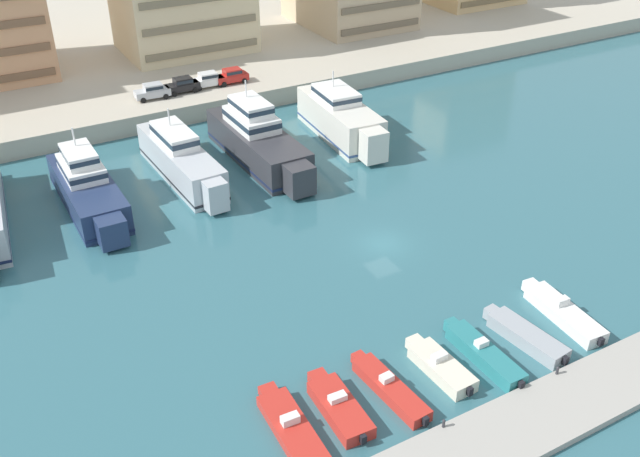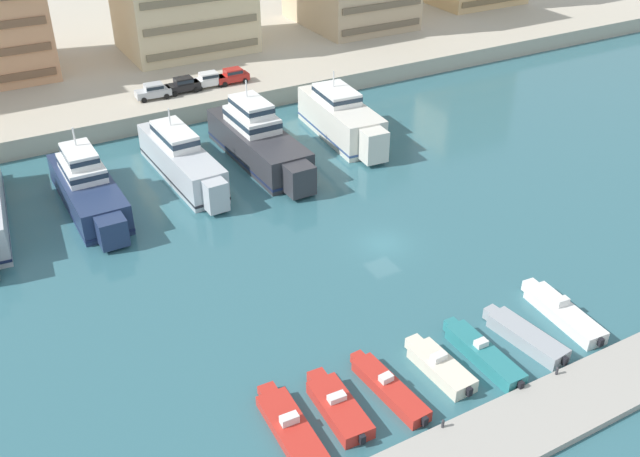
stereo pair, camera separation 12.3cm
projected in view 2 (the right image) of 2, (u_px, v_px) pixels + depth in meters
The scene contains 20 objects.
ground_plane at pixel (383, 244), 61.55m from camera, with size 400.00×400.00×0.00m, color #336670.
quay_promenade at pixel (144, 33), 111.16m from camera, with size 180.00×70.00×2.25m, color #BCB29E.
pier_dock at pixel (572, 402), 45.30m from camera, with size 120.00×4.80×0.53m, color #A8A399.
yacht_navy_left at pixel (88, 188), 65.97m from camera, with size 4.43×16.94×7.29m.
yacht_silver_mid_left at pixel (182, 160), 71.00m from camera, with size 4.21×17.68×6.69m.
yacht_charcoal_center_left at pixel (258, 140), 74.21m from camera, with size 5.01×19.11×8.10m.
yacht_ivory_center at pixel (342, 119), 79.39m from camera, with size 5.56×16.67×7.01m.
motorboat_red_far_left at pixel (292, 430), 43.17m from camera, with size 2.32×8.08×1.26m.
motorboat_red_left at pixel (338, 407), 44.64m from camera, with size 2.30×6.59×1.31m.
motorboat_red_mid_left at pixel (389, 388), 46.09m from camera, with size 1.98×7.48×1.27m.
motorboat_cream_center_left at pixel (440, 366), 47.73m from camera, with size 2.11×6.26×1.43m.
motorboat_teal_center at pixel (483, 354), 48.72m from camera, with size 1.64×7.64×1.48m.
motorboat_grey_center_right at pixel (525, 336), 50.32m from camera, with size 2.46×7.13×1.05m.
motorboat_white_mid_right at pixel (563, 313), 52.60m from camera, with size 2.36×8.07×1.61m.
car_silver_far_left at pixel (153, 91), 83.91m from camera, with size 4.17×2.07×1.80m.
car_black_left at pixel (183, 84), 85.68m from camera, with size 4.13×1.98×1.80m.
car_white_mid_left at pixel (208, 79), 87.22m from camera, with size 4.15×2.03×1.80m.
car_red_center_left at pixel (232, 75), 88.40m from camera, with size 4.10×1.93×1.80m.
bollard_west at pixel (443, 423), 42.98m from camera, with size 0.20×0.20×0.61m.
bollard_west_mid at pixel (557, 370), 46.88m from camera, with size 0.20×0.20×0.61m.
Camera 2 is at (-30.02, -42.44, 33.43)m, focal length 40.00 mm.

